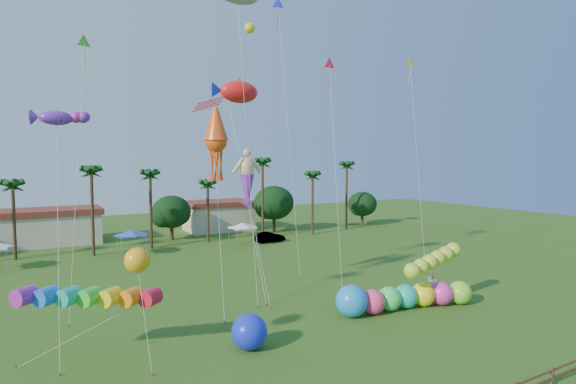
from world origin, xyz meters
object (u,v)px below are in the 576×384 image
car_b (270,237)px  caterpillar_inflatable (400,297)px  blue_ball (249,332)px  spectator_b (432,281)px

car_b → caterpillar_inflatable: caterpillar_inflatable is taller
car_b → blue_ball: 35.48m
car_b → caterpillar_inflatable: size_ratio=0.37×
car_b → caterpillar_inflatable: bearing=172.6°
caterpillar_inflatable → blue_ball: caterpillar_inflatable is taller
spectator_b → blue_ball: bearing=-114.3°
blue_ball → spectator_b: bearing=10.0°
car_b → caterpillar_inflatable: 30.46m
spectator_b → caterpillar_inflatable: (-6.26, -2.59, 0.19)m
caterpillar_inflatable → blue_ball: size_ratio=5.32×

